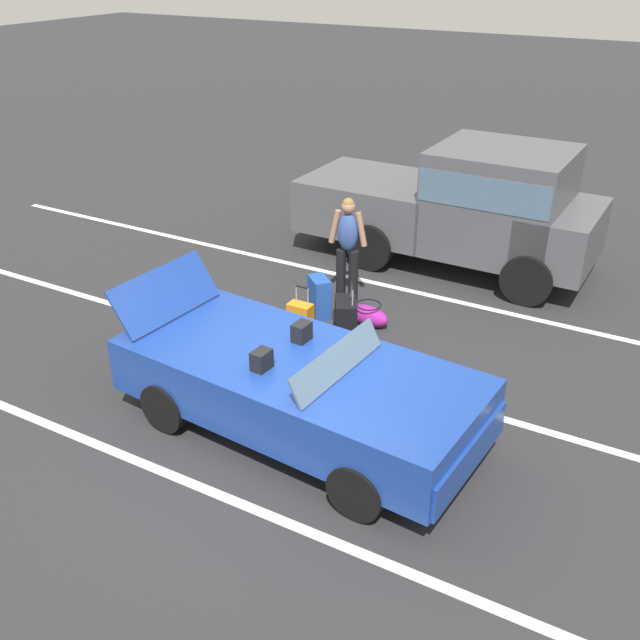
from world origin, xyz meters
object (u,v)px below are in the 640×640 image
Objects in this scene: suitcase_medium_bright at (320,297)px; parked_pickup_truck_near at (470,205)px; suitcase_small_carryon at (300,320)px; suitcase_large_black at (345,325)px; convertible_car at (313,392)px; duffel_bag at (368,315)px; traveler_person at (348,244)px.

parked_pickup_truck_near is at bearing 17.40° from suitcase_medium_bright.
parked_pickup_truck_near is (1.20, 3.52, 0.85)m from suitcase_small_carryon.
convertible_car is at bearing 76.65° from suitcase_large_black.
convertible_car is 2.37m from suitcase_small_carryon.
suitcase_large_black is 0.82m from duffel_bag.
convertible_car is 6.48× the size of duffel_bag.
traveler_person is (-0.67, 0.60, 0.77)m from duffel_bag.
suitcase_large_black is 1.57× the size of suitcase_medium_bright.
suitcase_small_carryon is at bearing -12.91° from traveler_person.
suitcase_small_carryon is (-1.32, 1.94, -0.34)m from convertible_car.
parked_pickup_truck_near is at bearing 79.72° from duffel_bag.
suitcase_large_black is 3.66m from parked_pickup_truck_near.
suitcase_medium_bright is (-0.79, 0.69, -0.06)m from suitcase_large_black.
suitcase_medium_bright is 0.78m from duffel_bag.
suitcase_small_carryon reaches higher than duffel_bag.
suitcase_small_carryon is 1.53m from traveler_person.
duffel_bag is (-0.03, 0.79, -0.21)m from suitcase_large_black.
traveler_person is at bearing -93.98° from suitcase_large_black.
traveler_person reaches higher than suitcase_medium_bright.
suitcase_large_black is at bearing 87.82° from suitcase_small_carryon.
parked_pickup_truck_near reaches higher than suitcase_large_black.
suitcase_small_carryon is at bearing -32.55° from suitcase_large_black.
suitcase_small_carryon is 1.04m from duffel_bag.
suitcase_medium_bright is at bearing -71.77° from suitcase_large_black.
traveler_person is at bearing 178.56° from suitcase_small_carryon.
suitcase_large_black is 1.65m from traveler_person.
duffel_bag is 0.13× the size of parked_pickup_truck_near.
suitcase_small_carryon is at bearing -107.99° from parked_pickup_truck_near.
parked_pickup_truck_near is at bearing -128.07° from suitcase_large_black.
parked_pickup_truck_near reaches higher than duffel_bag.
convertible_car is at bearing -87.98° from parked_pickup_truck_near.
duffel_bag is at bearing 137.43° from suitcase_small_carryon.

